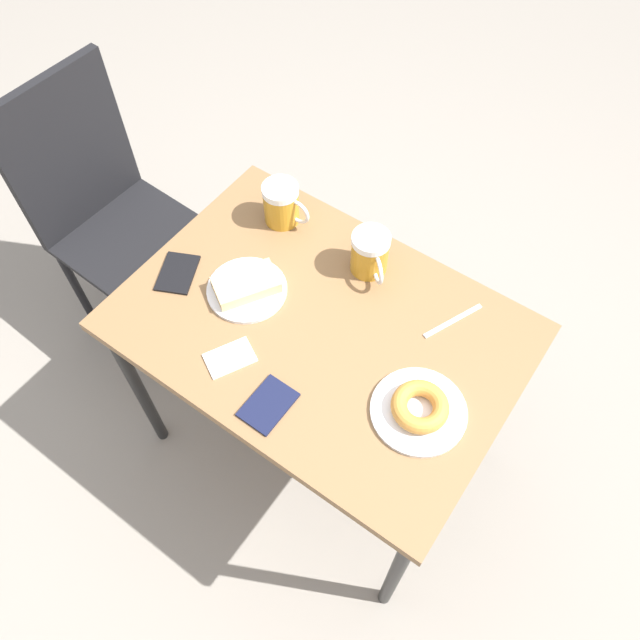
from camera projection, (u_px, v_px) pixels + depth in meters
name	position (u px, v px, depth m)	size (l,w,h in m)	color
ground_plane	(320.00, 438.00, 2.12)	(8.00, 8.00, 0.00)	gray
table	(320.00, 339.00, 1.58)	(0.68, 0.97, 0.71)	olive
chair	(101.00, 200.00, 1.94)	(0.42, 0.42, 0.97)	black
plate_with_cake	(247.00, 287.00, 1.57)	(0.20, 0.20, 0.04)	silver
plate_with_donut	(419.00, 408.00, 1.38)	(0.22, 0.22, 0.05)	silver
beer_mug_left	(372.00, 254.00, 1.57)	(0.11, 0.12, 0.12)	#C68C23
beer_mug_center	(282.00, 204.00, 1.66)	(0.10, 0.14, 0.12)	#C68C23
napkin_folded	(230.00, 358.00, 1.47)	(0.13, 0.12, 0.00)	white
fork	(453.00, 321.00, 1.53)	(0.16, 0.08, 0.00)	silver
passport_near_edge	(268.00, 405.00, 1.40)	(0.13, 0.09, 0.01)	#141938
passport_far_edge	(178.00, 273.00, 1.61)	(0.15, 0.13, 0.01)	black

